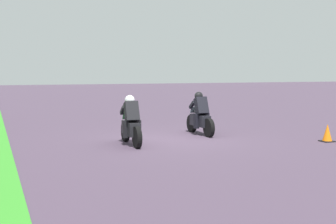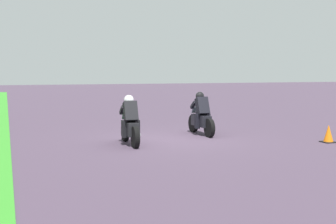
{
  "view_description": "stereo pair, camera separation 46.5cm",
  "coord_description": "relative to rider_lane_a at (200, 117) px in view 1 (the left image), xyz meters",
  "views": [
    {
      "loc": [
        -13.76,
        5.49,
        2.26
      ],
      "look_at": [
        0.11,
        0.06,
        0.9
      ],
      "focal_mm": 48.83,
      "sensor_mm": 36.0,
      "label": 1
    },
    {
      "loc": [
        -13.92,
        5.06,
        2.26
      ],
      "look_at": [
        0.11,
        0.06,
        0.9
      ],
      "focal_mm": 48.83,
      "sensor_mm": 36.0,
      "label": 2
    }
  ],
  "objects": [
    {
      "name": "rider_lane_b",
      "position": [
        -1.24,
        2.91,
        0.0
      ],
      "size": [
        2.04,
        0.55,
        1.51
      ],
      "rotation": [
        0.0,
        0.0,
        -0.04
      ],
      "color": "black",
      "rests_on": "ground_plane"
    },
    {
      "name": "ground_plane",
      "position": [
        -0.73,
        1.39,
        -0.62
      ],
      "size": [
        120.0,
        120.0,
        0.0
      ],
      "primitive_type": "plane",
      "color": "#49394C"
    },
    {
      "name": "traffic_cone",
      "position": [
        -2.94,
        -3.07,
        -0.36
      ],
      "size": [
        0.4,
        0.4,
        0.56
      ],
      "color": "black",
      "rests_on": "ground_plane"
    },
    {
      "name": "rider_lane_a",
      "position": [
        0.0,
        0.0,
        0.0
      ],
      "size": [
        2.04,
        0.54,
        1.51
      ],
      "rotation": [
        0.0,
        0.0,
        0.0
      ],
      "color": "black",
      "rests_on": "ground_plane"
    }
  ]
}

